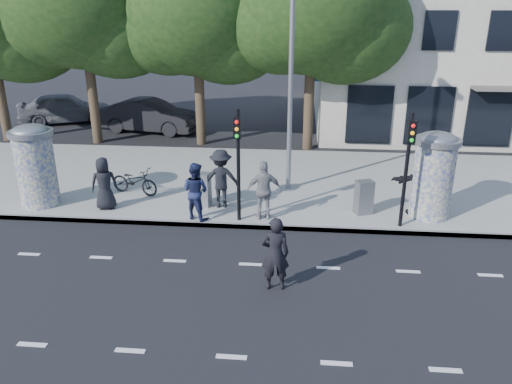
# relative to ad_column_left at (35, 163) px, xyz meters

# --- Properties ---
(ground) EXTENTS (120.00, 120.00, 0.00)m
(ground) POSITION_rel_ad_column_left_xyz_m (7.20, -4.50, -1.54)
(ground) COLOR black
(ground) RESTS_ON ground
(sidewalk) EXTENTS (40.00, 8.00, 0.15)m
(sidewalk) POSITION_rel_ad_column_left_xyz_m (7.20, 3.00, -1.46)
(sidewalk) COLOR gray
(sidewalk) RESTS_ON ground
(curb) EXTENTS (40.00, 0.10, 0.16)m
(curb) POSITION_rel_ad_column_left_xyz_m (7.20, -0.95, -1.46)
(curb) COLOR slate
(curb) RESTS_ON ground
(lane_dash_near) EXTENTS (32.00, 0.12, 0.01)m
(lane_dash_near) POSITION_rel_ad_column_left_xyz_m (7.20, -6.70, -1.53)
(lane_dash_near) COLOR silver
(lane_dash_near) RESTS_ON ground
(lane_dash_far) EXTENTS (32.00, 0.12, 0.01)m
(lane_dash_far) POSITION_rel_ad_column_left_xyz_m (7.20, -3.10, -1.53)
(lane_dash_far) COLOR silver
(lane_dash_far) RESTS_ON ground
(ad_column_left) EXTENTS (1.36, 1.36, 2.65)m
(ad_column_left) POSITION_rel_ad_column_left_xyz_m (0.00, 0.00, 0.00)
(ad_column_left) COLOR beige
(ad_column_left) RESTS_ON sidewalk
(ad_column_right) EXTENTS (1.36, 1.36, 2.65)m
(ad_column_right) POSITION_rel_ad_column_left_xyz_m (12.40, 0.20, 0.00)
(ad_column_right) COLOR beige
(ad_column_right) RESTS_ON sidewalk
(traffic_pole_near) EXTENTS (0.22, 0.31, 3.40)m
(traffic_pole_near) POSITION_rel_ad_column_left_xyz_m (6.60, -0.71, 0.69)
(traffic_pole_near) COLOR black
(traffic_pole_near) RESTS_ON sidewalk
(traffic_pole_far) EXTENTS (0.22, 0.31, 3.40)m
(traffic_pole_far) POSITION_rel_ad_column_left_xyz_m (11.40, -0.71, 0.69)
(traffic_pole_far) COLOR black
(traffic_pole_far) RESTS_ON sidewalk
(street_lamp) EXTENTS (0.25, 0.93, 8.00)m
(street_lamp) POSITION_rel_ad_column_left_xyz_m (8.00, 2.13, 3.26)
(street_lamp) COLOR slate
(street_lamp) RESTS_ON sidewalk
(tree_near_left) EXTENTS (6.80, 6.80, 8.97)m
(tree_near_left) POSITION_rel_ad_column_left_xyz_m (3.70, 8.20, 4.53)
(tree_near_left) COLOR #38281C
(tree_near_left) RESTS_ON ground
(tree_center) EXTENTS (7.00, 7.00, 9.30)m
(tree_center) POSITION_rel_ad_column_left_xyz_m (8.70, 7.80, 4.77)
(tree_center) COLOR #38281C
(tree_center) RESTS_ON ground
(building) EXTENTS (20.30, 15.85, 12.00)m
(building) POSITION_rel_ad_column_left_xyz_m (19.20, 15.49, 4.46)
(building) COLOR #ADA491
(building) RESTS_ON ground
(ped_a) EXTENTS (0.96, 0.78, 1.69)m
(ped_a) POSITION_rel_ad_column_left_xyz_m (2.27, -0.17, -0.54)
(ped_a) COLOR black
(ped_a) RESTS_ON sidewalk
(ped_c) EXTENTS (1.06, 0.97, 1.77)m
(ped_c) POSITION_rel_ad_column_left_xyz_m (5.29, -0.65, -0.50)
(ped_c) COLOR #1D2349
(ped_c) RESTS_ON sidewalk
(ped_d) EXTENTS (1.31, 0.86, 1.90)m
(ped_d) POSITION_rel_ad_column_left_xyz_m (5.91, 0.34, -0.44)
(ped_d) COLOR black
(ped_d) RESTS_ON sidewalk
(ped_e) EXTENTS (1.16, 0.78, 1.83)m
(ped_e) POSITION_rel_ad_column_left_xyz_m (7.35, -0.50, -0.47)
(ped_e) COLOR gray
(ped_e) RESTS_ON sidewalk
(ped_f) EXTENTS (1.83, 0.79, 1.93)m
(ped_f) POSITION_rel_ad_column_left_xyz_m (12.11, 0.28, -0.42)
(ped_f) COLOR black
(ped_f) RESTS_ON sidewalk
(man_road) EXTENTS (0.72, 0.52, 1.83)m
(man_road) POSITION_rel_ad_column_left_xyz_m (7.88, -4.16, -0.62)
(man_road) COLOR black
(man_road) RESTS_ON ground
(bicycle) EXTENTS (1.10, 1.87, 0.93)m
(bicycle) POSITION_rel_ad_column_left_xyz_m (2.78, 1.17, -0.92)
(bicycle) COLOR black
(bicycle) RESTS_ON sidewalk
(cabinet_left) EXTENTS (0.58, 0.46, 1.11)m
(cabinet_left) POSITION_rel_ad_column_left_xyz_m (5.27, 0.36, -0.83)
(cabinet_left) COLOR gray
(cabinet_left) RESTS_ON sidewalk
(cabinet_right) EXTENTS (0.61, 0.53, 1.07)m
(cabinet_right) POSITION_rel_ad_column_left_xyz_m (10.40, 0.18, -0.85)
(cabinet_right) COLOR slate
(cabinet_right) RESTS_ON sidewalk
(car_left) EXTENTS (3.69, 5.25, 1.66)m
(car_left) POSITION_rel_ad_column_left_xyz_m (-4.63, 11.85, -0.71)
(car_left) COLOR slate
(car_left) RESTS_ON ground
(car_mid) EXTENTS (2.65, 5.29, 1.66)m
(car_mid) POSITION_rel_ad_column_left_xyz_m (0.65, 10.24, -0.71)
(car_mid) COLOR black
(car_mid) RESTS_ON ground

